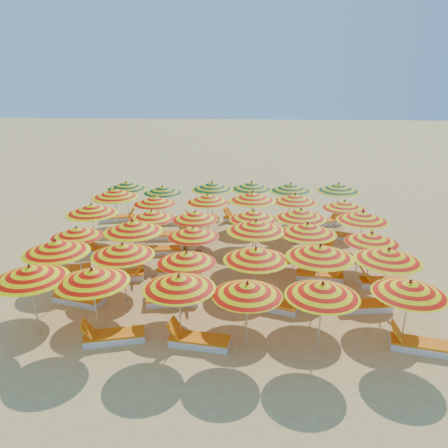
{
  "coord_description": "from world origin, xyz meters",
  "views": [
    {
      "loc": [
        1.02,
        -15.9,
        7.24
      ],
      "look_at": [
        0.0,
        0.5,
        1.6
      ],
      "focal_mm": 35.0,
      "sensor_mm": 36.0,
      "label": 1
    }
  ],
  "objects_px": {
    "beachgoer_b": "(202,246)",
    "umbrella_31": "(163,190)",
    "umbrella_33": "(252,186)",
    "umbrella_32": "(212,186)",
    "umbrella_22": "(301,214)",
    "lounger_9": "(181,271)",
    "lounger_8": "(122,275)",
    "umbrella_16": "(308,229)",
    "umbrella_7": "(123,250)",
    "umbrella_15": "(256,226)",
    "umbrella_4": "(322,290)",
    "lounger_15": "(169,235)",
    "lounger_3": "(77,298)",
    "lounger_17": "(119,218)",
    "umbrella_24": "(115,193)",
    "umbrella_26": "(208,198)",
    "lounger_6": "(366,305)",
    "umbrella_2": "(179,282)",
    "lounger_11": "(383,282)",
    "umbrella_0": "(30,273)",
    "umbrella_8": "(187,257)",
    "lounger_5": "(270,304)",
    "lounger_19": "(201,219)",
    "umbrella_29": "(344,205)",
    "lounger_14": "(312,253)",
    "umbrella_18": "(92,209)",
    "umbrella_23": "(363,216)",
    "umbrella_1": "(92,276)",
    "umbrella_11": "(388,255)",
    "lounger_2": "(421,345)",
    "umbrella_21": "(254,215)",
    "lounger_22": "(325,222)",
    "lounger_7": "(67,271)",
    "umbrella_5": "(410,288)",
    "umbrella_27": "(253,197)",
    "umbrella_28": "(295,198)",
    "umbrella_12": "(77,232)",
    "lounger_10": "(321,276)",
    "umbrella_35": "(338,187)",
    "lounger_16": "(354,238)",
    "umbrella_19": "(152,215)",
    "lounger_18": "(174,220)",
    "umbrella_17": "(372,238)",
    "lounger_13": "(169,250)",
    "umbrella_25": "(155,200)",
    "umbrella_30": "(126,185)",
    "umbrella_14": "(193,232)",
    "lounger_0": "(113,336)",
    "umbrella_3": "(247,289)",
    "lounger_12": "(108,250)",
    "lounger_4": "(174,299)",
    "umbrella_13": "(133,226)",
    "umbrella_6": "(56,247)"
  },
  "relations": [
    {
      "from": "beachgoer_b",
      "to": "umbrella_31",
      "type": "bearing_deg",
      "value": 67.33
    },
    {
      "from": "umbrella_33",
      "to": "umbrella_32",
      "type": "bearing_deg",
      "value": -174.67
    },
    {
      "from": "umbrella_22",
      "to": "lounger_9",
      "type": "distance_m",
      "value": 5.29
    },
    {
      "from": "lounger_8",
      "to": "umbrella_16",
      "type": "bearing_deg",
      "value": -5.98
    },
    {
      "from": "umbrella_7",
      "to": "umbrella_15",
      "type": "distance_m",
      "value": 4.86
    },
    {
      "from": "umbrella_4",
      "to": "lounger_15",
      "type": "distance_m",
      "value": 10.29
    },
    {
      "from": "lounger_3",
      "to": "lounger_17",
      "type": "relative_size",
      "value": 1.0
    },
    {
      "from": "beachgoer_b",
      "to": "umbrella_24",
      "type": "bearing_deg",
      "value": 94.54
    },
    {
      "from": "beachgoer_b",
      "to": "umbrella_26",
      "type": "bearing_deg",
      "value": 41.22
    },
    {
      "from": "lounger_6",
      "to": "umbrella_2",
      "type": "bearing_deg",
      "value": -167.96
    },
    {
      "from": "umbrella_31",
      "to": "lounger_11",
      "type": "distance_m",
      "value": 11.39
    },
    {
      "from": "umbrella_0",
      "to": "umbrella_8",
      "type": "height_order",
      "value": "umbrella_0"
    },
    {
      "from": "umbrella_0",
      "to": "lounger_5",
      "type": "height_order",
      "value": "umbrella_0"
    },
    {
      "from": "lounger_19",
      "to": "umbrella_29",
      "type": "bearing_deg",
      "value": 140.19
    },
    {
      "from": "lounger_19",
      "to": "lounger_14",
      "type": "bearing_deg",
      "value": 120.52
    },
    {
      "from": "umbrella_18",
      "to": "umbrella_23",
      "type": "bearing_deg",
      "value": -0.09
    },
    {
      "from": "umbrella_0",
      "to": "lounger_8",
      "type": "height_order",
      "value": "umbrella_0"
    },
    {
      "from": "umbrella_0",
      "to": "lounger_3",
      "type": "distance_m",
      "value": 2.66
    },
    {
      "from": "umbrella_1",
      "to": "lounger_19",
      "type": "height_order",
      "value": "umbrella_1"
    },
    {
      "from": "umbrella_11",
      "to": "umbrella_26",
      "type": "bearing_deg",
      "value": 134.41
    },
    {
      "from": "umbrella_24",
      "to": "lounger_2",
      "type": "height_order",
      "value": "umbrella_24"
    },
    {
      "from": "lounger_11",
      "to": "lounger_14",
      "type": "bearing_deg",
      "value": -50.49
    },
    {
      "from": "umbrella_21",
      "to": "lounger_22",
      "type": "height_order",
      "value": "umbrella_21"
    },
    {
      "from": "umbrella_22",
      "to": "lounger_7",
      "type": "distance_m",
      "value": 9.41
    },
    {
      "from": "umbrella_5",
      "to": "umbrella_21",
      "type": "bearing_deg",
      "value": 124.36
    },
    {
      "from": "umbrella_27",
      "to": "umbrella_32",
      "type": "height_order",
      "value": "umbrella_27"
    },
    {
      "from": "umbrella_31",
      "to": "umbrella_28",
      "type": "bearing_deg",
      "value": -14.95
    },
    {
      "from": "umbrella_12",
      "to": "umbrella_21",
      "type": "height_order",
      "value": "umbrella_21"
    },
    {
      "from": "umbrella_22",
      "to": "lounger_10",
      "type": "distance_m",
      "value": 2.74
    },
    {
      "from": "umbrella_12",
      "to": "umbrella_35",
      "type": "height_order",
      "value": "umbrella_35"
    },
    {
      "from": "umbrella_15",
      "to": "lounger_16",
      "type": "bearing_deg",
      "value": 41.26
    },
    {
      "from": "umbrella_31",
      "to": "lounger_9",
      "type": "xyz_separation_m",
      "value": [
        1.83,
        -5.96,
        -1.63
      ]
    },
    {
      "from": "umbrella_4",
      "to": "umbrella_24",
      "type": "distance_m",
      "value": 11.99
    },
    {
      "from": "umbrella_29",
      "to": "lounger_3",
      "type": "relative_size",
      "value": 1.33
    },
    {
      "from": "umbrella_5",
      "to": "lounger_2",
      "type": "xyz_separation_m",
      "value": [
        0.5,
        -0.11,
        -1.7
      ]
    },
    {
      "from": "umbrella_15",
      "to": "umbrella_23",
      "type": "bearing_deg",
      "value": 22.5
    },
    {
      "from": "umbrella_19",
      "to": "lounger_18",
      "type": "height_order",
      "value": "umbrella_19"
    },
    {
      "from": "umbrella_17",
      "to": "lounger_13",
      "type": "xyz_separation_m",
      "value": [
        -7.77,
        2.32,
        -1.61
      ]
    },
    {
      "from": "umbrella_15",
      "to": "umbrella_27",
      "type": "bearing_deg",
      "value": 91.87
    },
    {
      "from": "umbrella_25",
      "to": "lounger_7",
      "type": "bearing_deg",
      "value": -121.3
    },
    {
      "from": "umbrella_11",
      "to": "umbrella_35",
      "type": "xyz_separation_m",
      "value": [
        -0.01,
        8.29,
        0.06
      ]
    },
    {
      "from": "lounger_14",
      "to": "umbrella_30",
      "type": "bearing_deg",
      "value": 132.74
    },
    {
      "from": "umbrella_14",
      "to": "lounger_0",
      "type": "xyz_separation_m",
      "value": [
        -1.78,
        -4.4,
        -1.62
      ]
    },
    {
      "from": "umbrella_32",
      "to": "umbrella_3",
      "type": "bearing_deg",
      "value": -80.02
    },
    {
      "from": "umbrella_1",
      "to": "lounger_15",
      "type": "height_order",
      "value": "umbrella_1"
    },
    {
      "from": "umbrella_25",
      "to": "lounger_19",
      "type": "xyz_separation_m",
      "value": [
        1.85,
        2.4,
        -1.64
      ]
    },
    {
      "from": "lounger_12",
      "to": "lounger_14",
      "type": "xyz_separation_m",
      "value": [
        8.67,
        0.15,
        0.0
      ]
    },
    {
      "from": "lounger_4",
      "to": "lounger_6",
      "type": "distance_m",
      "value": 6.29
    },
    {
      "from": "umbrella_5",
      "to": "umbrella_13",
      "type": "xyz_separation_m",
      "value": [
        -8.52,
        3.9,
        0.2
      ]
    },
    {
      "from": "umbrella_11",
      "to": "umbrella_6",
      "type": "bearing_deg",
      "value": -179.33
    }
  ]
}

